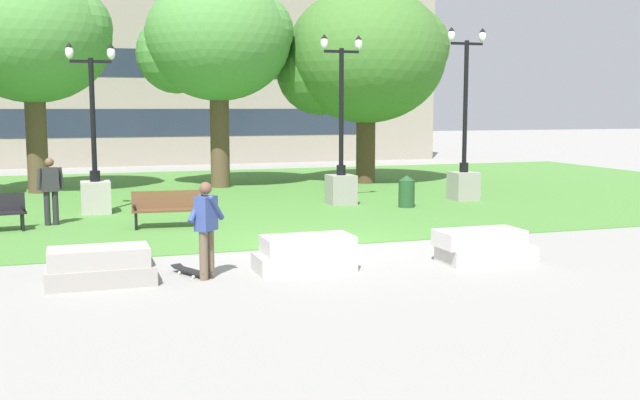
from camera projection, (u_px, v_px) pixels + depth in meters
ground_plane at (319, 247)px, 16.13m from camera, size 140.00×140.00×0.00m
grass_lawn at (227, 195)px, 25.54m from camera, size 40.00×20.00×0.02m
concrete_block_center at (100, 267)px, 12.67m from camera, size 1.80×0.90×0.64m
concrete_block_left at (306, 254)px, 13.78m from camera, size 1.81×0.90×0.64m
concrete_block_right at (483, 246)px, 14.50m from camera, size 1.89×0.90×0.64m
person_skateboarder at (206, 224)px, 13.00m from camera, size 0.72×0.46×1.71m
skateboard at (191, 271)px, 13.36m from camera, size 0.62×1.01×0.14m
park_bench_near_right at (169, 207)px, 18.57m from camera, size 1.84×0.68×0.90m
lamp_post_right at (464, 166)px, 23.98m from camera, size 1.32×0.80×5.45m
lamp_post_left at (341, 171)px, 22.95m from camera, size 1.32×0.80×5.13m
lamp_post_center at (95, 179)px, 20.97m from camera, size 1.32×0.80×4.72m
tree_near_left at (216, 41)px, 27.30m from camera, size 5.58×5.31×7.72m
tree_far_right at (364, 57)px, 28.92m from camera, size 6.46×6.16×7.59m
tree_near_right at (30, 39)px, 25.51m from camera, size 5.60×5.33×7.64m
trash_bin at (407, 191)px, 22.28m from camera, size 0.49×0.49×0.96m
person_bystander_near_lawn at (50, 187)px, 18.84m from camera, size 0.67×0.29×1.71m
building_facade_distant at (174, 74)px, 38.67m from camera, size 29.44×1.03×9.35m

